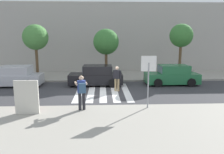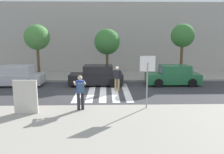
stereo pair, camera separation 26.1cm
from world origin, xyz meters
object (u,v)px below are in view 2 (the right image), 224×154
at_px(photographer_with_backpack, 80,90).
at_px(pedestrian_crossing, 117,77).
at_px(street_tree_center, 107,42).
at_px(advertising_board, 26,97).
at_px(parked_car_silver, 16,76).
at_px(parked_car_green, 173,76).
at_px(street_tree_west, 37,38).
at_px(parked_car_black, 97,76).
at_px(stop_sign, 147,70).
at_px(street_tree_east, 183,36).

xyz_separation_m(photographer_with_backpack, pedestrian_crossing, (2.02, 4.30, -0.19)).
relative_size(pedestrian_crossing, street_tree_center, 0.41).
distance_m(pedestrian_crossing, advertising_board, 6.54).
bearing_deg(parked_car_silver, parked_car_green, 0.00).
bearing_deg(street_tree_west, parked_car_black, -24.03).
xyz_separation_m(stop_sign, pedestrian_crossing, (-1.30, 4.07, -1.09)).
distance_m(stop_sign, parked_car_silver, 10.87).
bearing_deg(stop_sign, parked_car_silver, 146.19).
bearing_deg(parked_car_silver, parked_car_black, 0.00).
xyz_separation_m(photographer_with_backpack, parked_car_green, (6.50, 6.24, -0.44)).
distance_m(street_tree_center, advertising_board, 9.85).
relative_size(pedestrian_crossing, street_tree_west, 0.37).
bearing_deg(street_tree_west, stop_sign, -46.37).
relative_size(photographer_with_backpack, advertising_board, 1.08).
relative_size(pedestrian_crossing, parked_car_black, 0.42).
bearing_deg(pedestrian_crossing, street_tree_east, 34.09).
relative_size(parked_car_black, street_tree_center, 0.97).
distance_m(parked_car_green, street_tree_center, 6.11).
relative_size(parked_car_silver, street_tree_center, 0.97).
xyz_separation_m(parked_car_black, street_tree_west, (-5.14, 2.29, 2.92)).
relative_size(parked_car_black, advertising_board, 2.56).
relative_size(parked_car_silver, parked_car_green, 1.00).
relative_size(parked_car_silver, parked_car_black, 1.00).
bearing_deg(street_tree_east, parked_car_silver, -171.75).
distance_m(parked_car_silver, parked_car_green, 12.14).
relative_size(stop_sign, parked_car_green, 0.64).
bearing_deg(pedestrian_crossing, street_tree_west, 147.40).
bearing_deg(street_tree_east, parked_car_green, -122.98).
bearing_deg(street_tree_center, advertising_board, -113.89).
height_order(parked_car_green, advertising_board, advertising_board).
xyz_separation_m(photographer_with_backpack, street_tree_center, (1.36, 8.34, 2.11)).
distance_m(parked_car_silver, street_tree_east, 13.89).
relative_size(parked_car_black, parked_car_green, 1.00).
distance_m(stop_sign, street_tree_east, 9.26).
distance_m(street_tree_west, advertising_board, 9.56).
height_order(parked_car_silver, parked_car_green, same).
distance_m(parked_car_silver, advertising_board, 7.35).
height_order(parked_car_black, parked_car_green, same).
bearing_deg(photographer_with_backpack, stop_sign, 4.02).
height_order(parked_car_green, street_tree_center, street_tree_center).
height_order(stop_sign, parked_car_silver, stop_sign).
distance_m(street_tree_center, street_tree_east, 6.42).
bearing_deg(parked_car_black, pedestrian_crossing, -52.75).
bearing_deg(stop_sign, street_tree_east, 60.81).
bearing_deg(street_tree_west, advertising_board, -76.97).
relative_size(photographer_with_backpack, pedestrian_crossing, 1.00).
relative_size(stop_sign, street_tree_west, 0.57).
relative_size(photographer_with_backpack, street_tree_east, 0.37).
relative_size(photographer_with_backpack, parked_car_black, 0.42).
relative_size(street_tree_west, street_tree_east, 0.99).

